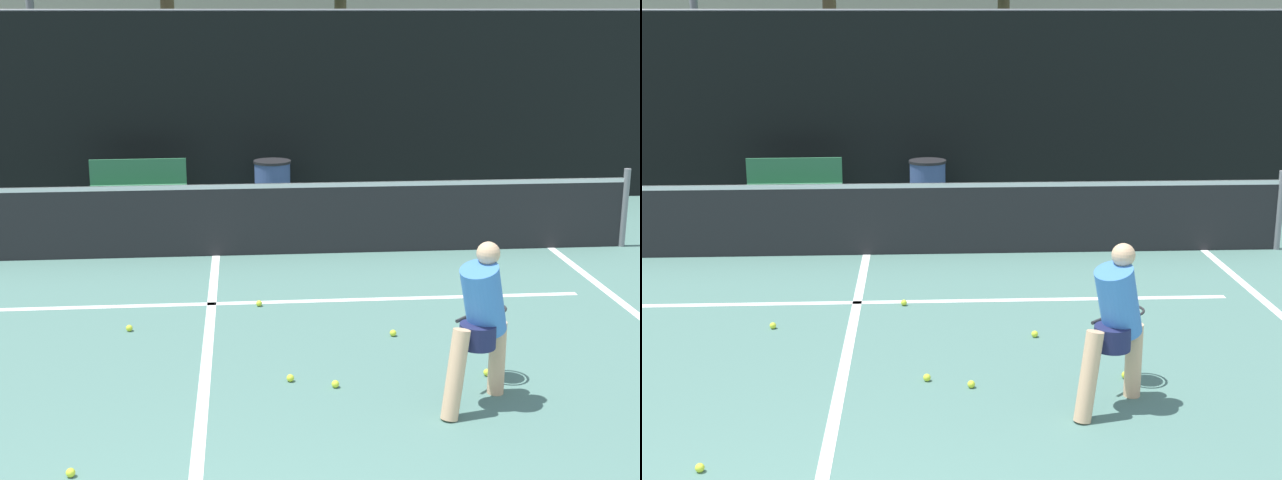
% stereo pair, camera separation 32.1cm
% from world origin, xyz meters
% --- Properties ---
extents(court_service_line, '(8.25, 0.10, 0.01)m').
position_xyz_m(court_service_line, '(0.00, 5.93, 0.00)').
color(court_service_line, white).
rests_on(court_service_line, ground).
extents(court_center_mark, '(0.10, 6.69, 0.01)m').
position_xyz_m(court_center_mark, '(0.00, 4.57, 0.00)').
color(court_center_mark, white).
rests_on(court_center_mark, ground).
extents(net, '(11.09, 0.09, 1.07)m').
position_xyz_m(net, '(0.00, 7.91, 0.51)').
color(net, slate).
rests_on(net, ground).
extents(fence_back, '(24.00, 0.06, 3.13)m').
position_xyz_m(fence_back, '(0.00, 11.15, 1.56)').
color(fence_back, black).
rests_on(fence_back, ground).
extents(player_practicing, '(0.82, 1.11, 1.37)m').
position_xyz_m(player_practicing, '(2.25, 3.20, 0.73)').
color(player_practicing, '#DBAD84').
rests_on(player_practicing, ground).
extents(tennis_ball_scattered_0, '(0.07, 0.07, 0.07)m').
position_xyz_m(tennis_ball_scattered_0, '(0.52, 5.81, 0.03)').
color(tennis_ball_scattered_0, '#D1E033').
rests_on(tennis_ball_scattered_0, ground).
extents(tennis_ball_scattered_3, '(0.07, 0.07, 0.07)m').
position_xyz_m(tennis_ball_scattered_3, '(-0.87, 2.28, 0.03)').
color(tennis_ball_scattered_3, '#D1E033').
rests_on(tennis_ball_scattered_3, ground).
extents(tennis_ball_scattered_4, '(0.07, 0.07, 0.07)m').
position_xyz_m(tennis_ball_scattered_4, '(0.74, 3.77, 0.03)').
color(tennis_ball_scattered_4, '#D1E033').
rests_on(tennis_ball_scattered_4, ground).
extents(tennis_ball_scattered_5, '(0.07, 0.07, 0.07)m').
position_xyz_m(tennis_ball_scattered_5, '(2.49, 3.74, 0.03)').
color(tennis_ball_scattered_5, '#D1E033').
rests_on(tennis_ball_scattered_5, ground).
extents(tennis_ball_scattered_7, '(0.07, 0.07, 0.07)m').
position_xyz_m(tennis_ball_scattered_7, '(1.12, 3.61, 0.03)').
color(tennis_ball_scattered_7, '#D1E033').
rests_on(tennis_ball_scattered_7, ground).
extents(tennis_ball_scattered_8, '(0.07, 0.07, 0.07)m').
position_xyz_m(tennis_ball_scattered_8, '(-0.80, 5.15, 0.03)').
color(tennis_ball_scattered_8, '#D1E033').
rests_on(tennis_ball_scattered_8, ground).
extents(tennis_ball_scattered_10, '(0.07, 0.07, 0.07)m').
position_xyz_m(tennis_ball_scattered_10, '(1.82, 4.78, 0.03)').
color(tennis_ball_scattered_10, '#D1E033').
rests_on(tennis_ball_scattered_10, ground).
extents(courtside_bench, '(1.50, 0.41, 0.86)m').
position_xyz_m(courtside_bench, '(-1.26, 10.45, 0.46)').
color(courtside_bench, '#33724C').
rests_on(courtside_bench, ground).
extents(trash_bin, '(0.59, 0.59, 0.81)m').
position_xyz_m(trash_bin, '(0.84, 10.53, 0.41)').
color(trash_bin, '#384C7F').
rests_on(trash_bin, ground).
extents(parked_car, '(1.81, 3.95, 1.34)m').
position_xyz_m(parked_car, '(-3.70, 15.27, 0.57)').
color(parked_car, silver).
rests_on(parked_car, ground).
extents(building_far, '(36.00, 2.40, 5.49)m').
position_xyz_m(building_far, '(0.00, 25.84, 2.74)').
color(building_far, gray).
rests_on(building_far, ground).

